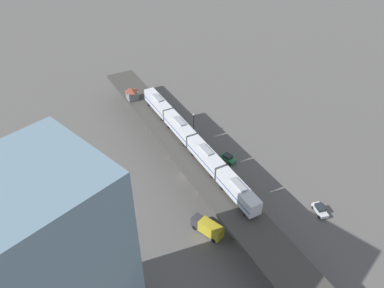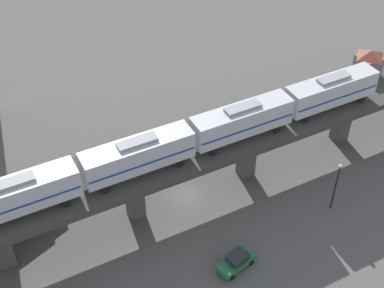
# 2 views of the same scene
# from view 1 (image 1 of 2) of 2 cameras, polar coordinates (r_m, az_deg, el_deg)

# --- Properties ---
(ground_plane) EXTENTS (400.00, 400.00, 0.00)m
(ground_plane) POSITION_cam_1_polar(r_m,az_deg,el_deg) (92.83, -0.72, -4.84)
(ground_plane) COLOR #514F4C
(elevated_viaduct) EXTENTS (37.28, 89.88, 7.77)m
(elevated_viaduct) POSITION_cam_1_polar(r_m,az_deg,el_deg) (88.60, -0.80, -1.59)
(elevated_viaduct) COLOR #393733
(elevated_viaduct) RESTS_ON ground
(subway_train) EXTENTS (18.53, 48.10, 4.45)m
(subway_train) POSITION_cam_1_polar(r_m,az_deg,el_deg) (86.85, 0.00, 0.54)
(subway_train) COLOR silver
(subway_train) RESTS_ON elevated_viaduct
(signal_hut) EXTENTS (4.08, 4.08, 3.40)m
(signal_hut) POSITION_cam_1_polar(r_m,az_deg,el_deg) (107.85, -9.13, 7.60)
(signal_hut) COLOR slate
(signal_hut) RESTS_ON elevated_viaduct
(street_car_green) EXTENTS (2.23, 4.53, 1.89)m
(street_car_green) POSITION_cam_1_polar(r_m,az_deg,el_deg) (96.97, 5.48, -2.13)
(street_car_green) COLOR #1E6638
(street_car_green) RESTS_ON ground
(street_car_silver) EXTENTS (3.87, 4.68, 1.89)m
(street_car_silver) POSITION_cam_1_polar(r_m,az_deg,el_deg) (88.26, 18.93, -9.42)
(street_car_silver) COLOR #B7BABF
(street_car_silver) RESTS_ON ground
(delivery_truck) EXTENTS (2.66, 7.30, 3.20)m
(delivery_truck) POSITION_cam_1_polar(r_m,az_deg,el_deg) (79.32, 2.40, -12.56)
(delivery_truck) COLOR #333338
(delivery_truck) RESTS_ON ground
(street_lamp) EXTENTS (0.44, 0.44, 6.94)m
(street_lamp) POSITION_cam_1_polar(r_m,az_deg,el_deg) (103.88, 0.26, 3.29)
(street_lamp) COLOR black
(street_lamp) RESTS_ON ground
(office_tower) EXTENTS (16.00, 16.00, 36.00)m
(office_tower) POSITION_cam_1_polar(r_m,az_deg,el_deg) (56.23, -19.62, -18.18)
(office_tower) COLOR slate
(office_tower) RESTS_ON ground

